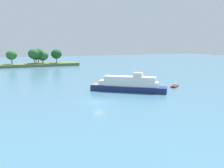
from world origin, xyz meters
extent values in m
plane|color=teal|center=(0.00, 0.00, 0.00)|extent=(400.00, 400.00, 0.00)
cube|color=#566B3D|center=(-13.37, 97.84, 0.80)|extent=(73.09, 14.20, 1.59)
cylinder|color=#513823|center=(-13.61, 98.39, 2.89)|extent=(0.44, 0.44, 2.59)
ellipsoid|color=#2D6B33|center=(-13.61, 98.39, 6.55)|extent=(5.92, 5.92, 5.33)
cylinder|color=#513823|center=(-1.92, 96.20, 3.05)|extent=(0.44, 0.44, 2.92)
ellipsoid|color=#235B28|center=(-1.92, 96.20, 7.06)|extent=(6.38, 6.38, 5.74)
cylinder|color=#513823|center=(-0.55, 98.58, 2.75)|extent=(0.44, 0.44, 2.32)
ellipsoid|color=#194C23|center=(-0.55, 98.58, 6.56)|extent=(6.64, 6.64, 5.98)
cylinder|color=#513823|center=(0.66, 97.72, 2.90)|extent=(0.44, 0.44, 2.62)
ellipsoid|color=#194C23|center=(0.66, 97.72, 6.92)|extent=(6.78, 6.78, 6.10)
cylinder|color=#513823|center=(3.22, 98.37, 2.45)|extent=(0.44, 0.44, 1.72)
ellipsoid|color=#2D6B33|center=(3.22, 98.37, 5.91)|extent=(6.49, 6.49, 5.84)
cylinder|color=#513823|center=(10.85, 96.25, 2.94)|extent=(0.44, 0.44, 2.70)
ellipsoid|color=#194C23|center=(10.85, 96.25, 6.76)|extent=(6.17, 6.17, 5.55)
cube|color=navy|center=(11.97, 8.43, 0.77)|extent=(18.50, 16.18, 1.53)
cube|color=white|center=(11.97, 8.43, 2.18)|extent=(14.61, 12.84, 1.30)
cube|color=white|center=(12.28, 8.18, 3.48)|extent=(12.71, 11.16, 1.30)
cube|color=white|center=(13.97, 6.79, 4.68)|extent=(2.99, 2.91, 1.10)
cube|color=#937551|center=(5.59, 13.67, 1.61)|extent=(5.15, 5.13, 0.16)
cylinder|color=silver|center=(13.97, 6.79, 5.93)|extent=(0.10, 0.10, 1.40)
cube|color=maroon|center=(27.94, 8.78, 0.24)|extent=(3.82, 3.40, 0.47)
cube|color=beige|center=(28.16, 8.94, 0.72)|extent=(0.86, 0.91, 0.50)
cube|color=black|center=(26.37, 7.59, 0.28)|extent=(0.42, 0.42, 0.56)
cylinder|color=red|center=(27.45, 21.62, 0.60)|extent=(0.70, 0.70, 1.20)
cone|color=red|center=(27.45, 21.62, 1.55)|extent=(0.49, 0.49, 0.70)
camera|label=1|loc=(-19.53, -50.46, 13.03)|focal=39.72mm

